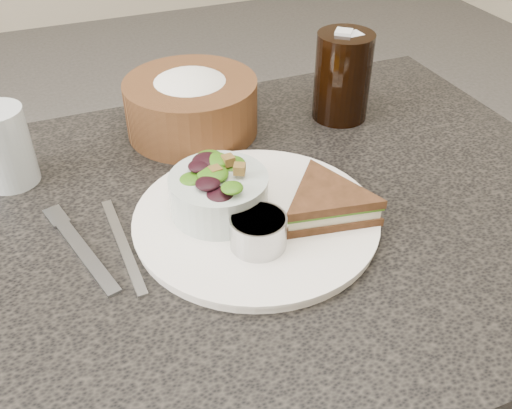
{
  "coord_description": "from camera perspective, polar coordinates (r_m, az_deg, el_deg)",
  "views": [
    {
      "loc": [
        -0.19,
        -0.54,
        1.2
      ],
      "look_at": [
        0.02,
        -0.03,
        0.78
      ],
      "focal_mm": 40.0,
      "sensor_mm": 36.0,
      "label": 1
    }
  ],
  "objects": [
    {
      "name": "knife",
      "position": [
        0.7,
        -13.16,
        -3.91
      ],
      "size": [
        0.02,
        0.18,
        0.0
      ],
      "primitive_type": "cube",
      "rotation": [
        0.0,
        0.0,
        0.03
      ],
      "color": "#B1B3B6",
      "rests_on": "dining_table"
    },
    {
      "name": "sandwich",
      "position": [
        0.7,
        7.08,
        0.15
      ],
      "size": [
        0.16,
        0.16,
        0.04
      ],
      "primitive_type": null,
      "rotation": [
        0.0,
        0.0,
        -0.17
      ],
      "color": "#4B2A18",
      "rests_on": "dinner_plate"
    },
    {
      "name": "dinner_plate",
      "position": [
        0.71,
        0.0,
        -1.5
      ],
      "size": [
        0.3,
        0.3,
        0.01
      ],
      "primitive_type": "cylinder",
      "color": "white",
      "rests_on": "dining_table"
    },
    {
      "name": "fork",
      "position": [
        0.7,
        -16.86,
        -4.58
      ],
      "size": [
        0.06,
        0.17,
        0.0
      ],
      "primitive_type": "cube",
      "rotation": [
        0.0,
        0.0,
        0.26
      ],
      "color": "#9397A0",
      "rests_on": "dining_table"
    },
    {
      "name": "dressing_ramekin",
      "position": [
        0.65,
        0.21,
        -2.74
      ],
      "size": [
        0.08,
        0.08,
        0.04
      ],
      "primitive_type": "cylinder",
      "rotation": [
        0.0,
        0.0,
        0.31
      ],
      "color": "#A7A7A8",
      "rests_on": "dinner_plate"
    },
    {
      "name": "dining_table",
      "position": [
        1.01,
        -1.62,
        -17.96
      ],
      "size": [
        1.0,
        0.7,
        0.75
      ],
      "primitive_type": "cube",
      "color": "black",
      "rests_on": "floor"
    },
    {
      "name": "salad_bowl",
      "position": [
        0.7,
        -3.75,
        1.68
      ],
      "size": [
        0.16,
        0.16,
        0.07
      ],
      "primitive_type": null,
      "rotation": [
        0.0,
        0.0,
        -0.42
      ],
      "color": "#AFBEB6",
      "rests_on": "dinner_plate"
    },
    {
      "name": "water_glass",
      "position": [
        0.83,
        -23.91,
        5.29
      ],
      "size": [
        0.09,
        0.09,
        0.11
      ],
      "primitive_type": "cylinder",
      "rotation": [
        0.0,
        0.0,
        0.27
      ],
      "color": "#B2BCC0",
      "rests_on": "dining_table"
    },
    {
      "name": "bread_basket",
      "position": [
        0.89,
        -6.52,
        10.59
      ],
      "size": [
        0.21,
        0.21,
        0.11
      ],
      "primitive_type": null,
      "rotation": [
        0.0,
        0.0,
        0.01
      ],
      "color": "brown",
      "rests_on": "dining_table"
    },
    {
      "name": "orange_wedge",
      "position": [
        0.76,
        -1.88,
        3.44
      ],
      "size": [
        0.09,
        0.09,
        0.03
      ],
      "primitive_type": "cone",
      "rotation": [
        0.0,
        0.0,
        0.46
      ],
      "color": "orange",
      "rests_on": "dinner_plate"
    },
    {
      "name": "cola_glass",
      "position": [
        0.93,
        8.67,
        12.87
      ],
      "size": [
        0.11,
        0.11,
        0.15
      ],
      "primitive_type": null,
      "rotation": [
        0.0,
        0.0,
        0.21
      ],
      "color": "black",
      "rests_on": "dining_table"
    }
  ]
}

